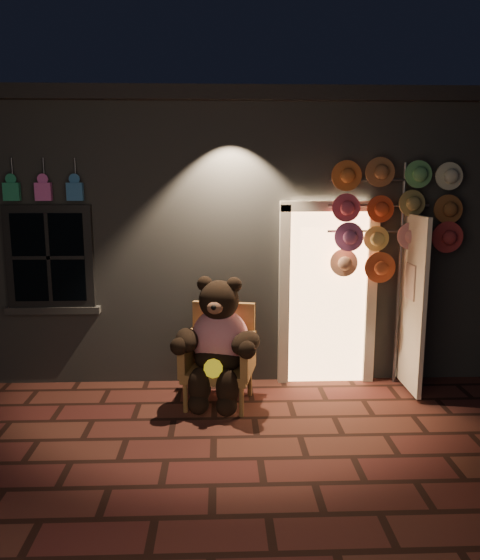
{
  "coord_description": "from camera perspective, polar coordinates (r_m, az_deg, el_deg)",
  "views": [
    {
      "loc": [
        0.07,
        -4.87,
        2.46
      ],
      "look_at": [
        0.29,
        1.0,
        1.35
      ],
      "focal_mm": 35.0,
      "sensor_mm": 36.0,
      "label": 1
    }
  ],
  "objects": [
    {
      "name": "teddy_bear",
      "position": [
        5.89,
        -2.28,
        -6.49
      ],
      "size": [
        0.99,
        0.86,
        1.39
      ],
      "rotation": [
        0.0,
        0.0,
        -0.21
      ],
      "color": "red",
      "rests_on": "ground"
    },
    {
      "name": "hat_rack",
      "position": [
        6.47,
        15.6,
        6.43
      ],
      "size": [
        1.52,
        0.22,
        2.64
      ],
      "color": "#59595E",
      "rests_on": "ground"
    },
    {
      "name": "ground",
      "position": [
        5.46,
        -2.76,
        -16.1
      ],
      "size": [
        60.0,
        60.0,
        0.0
      ],
      "primitive_type": "plane",
      "color": "#4D261D",
      "rests_on": "ground"
    },
    {
      "name": "shop_building",
      "position": [
        8.89,
        -2.57,
        6.01
      ],
      "size": [
        7.3,
        5.95,
        3.51
      ],
      "color": "slate",
      "rests_on": "ground"
    },
    {
      "name": "wicker_armchair",
      "position": [
        6.07,
        -2.09,
        -7.76
      ],
      "size": [
        0.85,
        0.8,
        1.08
      ],
      "rotation": [
        0.0,
        0.0,
        -0.21
      ],
      "color": "olive",
      "rests_on": "ground"
    }
  ]
}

